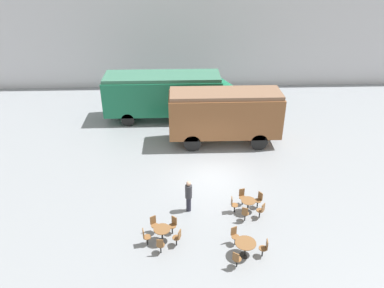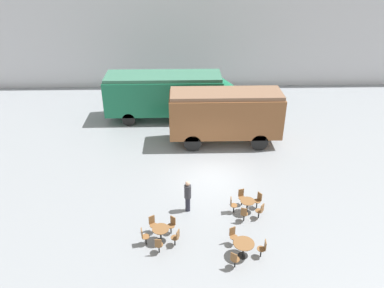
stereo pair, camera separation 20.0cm
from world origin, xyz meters
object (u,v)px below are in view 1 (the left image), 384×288
at_px(streamlined_locomotive, 173,93).
at_px(passenger_coach_wooden, 225,113).
at_px(cafe_table_near, 162,232).
at_px(cafe_table_mid, 248,204).
at_px(visitor_person, 189,195).
at_px(cafe_table_far, 245,245).
at_px(cafe_chair_0, 154,223).

distance_m(streamlined_locomotive, passenger_coach_wooden, 5.33).
relative_size(passenger_coach_wooden, cafe_table_near, 9.51).
distance_m(cafe_table_mid, visitor_person, 2.95).
relative_size(streamlined_locomotive, passenger_coach_wooden, 1.46).
xyz_separation_m(streamlined_locomotive, passenger_coach_wooden, (3.37, -4.13, 0.15)).
xyz_separation_m(cafe_table_far, cafe_chair_0, (-3.93, 1.61, -0.07)).
distance_m(cafe_table_near, cafe_table_mid, 4.56).
bearing_deg(cafe_table_mid, passenger_coach_wooden, 92.81).
relative_size(passenger_coach_wooden, cafe_table_mid, 9.82).
bearing_deg(cafe_table_far, visitor_person, 126.11).
relative_size(cafe_table_near, cafe_table_mid, 1.03).
distance_m(streamlined_locomotive, cafe_table_mid, 12.23).
distance_m(cafe_table_mid, cafe_chair_0, 4.71).
distance_m(cafe_table_near, cafe_chair_0, 0.75).
distance_m(passenger_coach_wooden, cafe_chair_0, 9.78).
bearing_deg(passenger_coach_wooden, visitor_person, -109.58).
relative_size(passenger_coach_wooden, visitor_person, 4.13).
relative_size(cafe_table_near, cafe_table_far, 0.84).
height_order(cafe_table_near, cafe_table_far, cafe_table_near).
xyz_separation_m(streamlined_locomotive, cafe_table_far, (3.12, -14.44, -1.40)).
xyz_separation_m(streamlined_locomotive, visitor_person, (0.82, -11.29, -1.03)).
height_order(cafe_table_far, visitor_person, visitor_person).
distance_m(cafe_table_near, cafe_table_far, 3.67).
distance_m(streamlined_locomotive, visitor_person, 11.37).
bearing_deg(cafe_table_far, cafe_table_mid, 77.95).
xyz_separation_m(cafe_table_near, cafe_table_mid, (4.15, 1.90, -0.02)).
distance_m(cafe_table_far, visitor_person, 3.91).
bearing_deg(passenger_coach_wooden, cafe_table_mid, -87.19).
height_order(cafe_table_near, visitor_person, visitor_person).
bearing_deg(passenger_coach_wooden, cafe_table_far, -91.39).
height_order(streamlined_locomotive, cafe_table_near, streamlined_locomotive).
distance_m(streamlined_locomotive, cafe_chair_0, 12.94).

